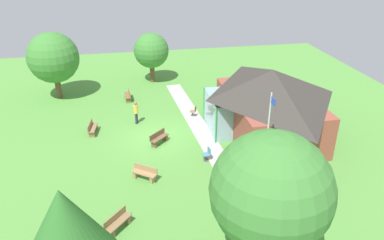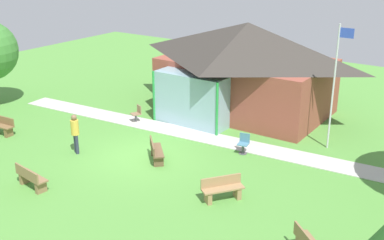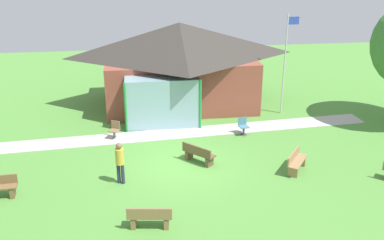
% 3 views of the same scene
% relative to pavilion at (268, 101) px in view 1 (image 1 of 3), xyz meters
% --- Properties ---
extents(ground_plane, '(44.00, 44.00, 0.00)m').
position_rel_pavilion_xyz_m(ground_plane, '(-0.64, -7.57, -2.46)').
color(ground_plane, '#54933D').
extents(pavilion, '(9.22, 7.14, 4.71)m').
position_rel_pavilion_xyz_m(pavilion, '(0.00, 0.00, 0.00)').
color(pavilion, brown).
rests_on(pavilion, ground_plane).
extents(footpath, '(19.99, 2.83, 0.03)m').
position_rel_pavilion_xyz_m(footpath, '(-0.64, -4.29, -2.45)').
color(footpath, '#BCB7B2').
rests_on(footpath, ground_plane).
extents(flagpole, '(0.64, 0.08, 5.43)m').
position_rel_pavilion_xyz_m(flagpole, '(5.46, -2.17, 0.54)').
color(flagpole, silver).
rests_on(flagpole, ground_plane).
extents(bench_lawn_far_right, '(1.41, 1.33, 0.84)m').
position_rel_pavilion_xyz_m(bench_lawn_far_right, '(7.78, -10.23, -2.06)').
color(bench_lawn_far_right, olive).
rests_on(bench_lawn_far_right, ground_plane).
extents(bench_mid_right, '(1.24, 1.47, 0.84)m').
position_rel_pavilion_xyz_m(bench_mid_right, '(3.97, -8.70, -2.06)').
color(bench_mid_right, '#9E7A51').
rests_on(bench_mid_right, ground_plane).
extents(bench_rear_near_path, '(1.36, 1.38, 0.84)m').
position_rel_pavilion_xyz_m(bench_rear_near_path, '(0.04, -7.48, -2.06)').
color(bench_rear_near_path, brown).
rests_on(bench_rear_near_path, ground_plane).
extents(bench_front_center, '(1.55, 0.64, 0.84)m').
position_rel_pavilion_xyz_m(bench_front_center, '(-2.23, -11.93, -2.06)').
color(bench_front_center, olive).
rests_on(bench_front_center, ground_plane).
extents(bench_mid_left, '(1.52, 0.53, 0.84)m').
position_rel_pavilion_xyz_m(bench_mid_left, '(-7.80, -9.27, -2.06)').
color(bench_mid_left, brown).
rests_on(bench_mid_left, ground_plane).
extents(patio_chair_lawn_spare, '(0.52, 0.52, 0.86)m').
position_rel_pavilion_xyz_m(patio_chair_lawn_spare, '(2.66, -4.77, -2.05)').
color(patio_chair_lawn_spare, teal).
rests_on(patio_chair_lawn_spare, ground_plane).
extents(patio_chair_west, '(0.59, 0.59, 0.86)m').
position_rel_pavilion_xyz_m(patio_chair_west, '(-3.60, -4.43, -2.05)').
color(patio_chair_west, '#8C6B4C').
rests_on(patio_chair_west, ground_plane).
extents(visitor_strolling_lawn, '(0.34, 0.34, 1.74)m').
position_rel_pavilion_xyz_m(visitor_strolling_lawn, '(-3.24, -8.80, -1.44)').
color(visitor_strolling_lawn, '#2D3347').
rests_on(visitor_strolling_lawn, ground_plane).
extents(tree_west_hedge, '(3.23, 3.23, 4.67)m').
position_rel_pavilion_xyz_m(tree_west_hedge, '(-11.90, -6.83, 0.57)').
color(tree_west_hedge, brown).
rests_on(tree_west_hedge, ground_plane).
extents(tree_far_east, '(3.65, 3.65, 5.04)m').
position_rel_pavilion_xyz_m(tree_far_east, '(11.17, -11.75, 0.91)').
color(tree_far_east, brown).
rests_on(tree_far_east, ground_plane).
extents(tree_lawn_corner, '(4.19, 4.19, 5.64)m').
position_rel_pavilion_xyz_m(tree_lawn_corner, '(-9.48, -15.09, 1.07)').
color(tree_lawn_corner, brown).
rests_on(tree_lawn_corner, ground_plane).
extents(tree_east_hedge, '(4.55, 4.55, 6.41)m').
position_rel_pavilion_xyz_m(tree_east_hedge, '(11.40, -4.44, 1.66)').
color(tree_east_hedge, brown).
rests_on(tree_east_hedge, ground_plane).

